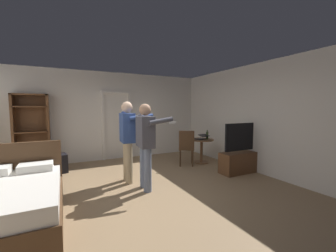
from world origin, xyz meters
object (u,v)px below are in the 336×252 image
at_px(side_table, 201,147).
at_px(wooden_chair, 186,146).
at_px(bed, 7,203).
at_px(suitcase_dark, 56,165).
at_px(bottle_on_table, 207,135).
at_px(tv_flatscreen, 242,158).
at_px(person_striped_shirt, 128,135).
at_px(laptop, 202,138).
at_px(person_blue_shirt, 146,140).
at_px(suitcase_small, 54,164).
at_px(bookshelf, 32,129).

bearing_deg(side_table, wooden_chair, -172.05).
bearing_deg(bed, suitcase_dark, 77.64).
bearing_deg(bottle_on_table, tv_flatscreen, -77.76).
bearing_deg(person_striped_shirt, laptop, 13.24).
height_order(side_table, suitcase_dark, side_table).
relative_size(bottle_on_table, person_blue_shirt, 0.16).
distance_m(bed, tv_flatscreen, 4.73).
distance_m(laptop, person_striped_shirt, 2.42).
bearing_deg(person_blue_shirt, suitcase_small, 130.15).
xyz_separation_m(bed, person_striped_shirt, (1.97, 0.94, 0.71)).
distance_m(tv_flatscreen, person_striped_shirt, 2.90).
relative_size(bottle_on_table, suitcase_dark, 0.61).
bearing_deg(wooden_chair, person_striped_shirt, -164.03).
distance_m(side_table, person_blue_shirt, 2.53).
bearing_deg(person_blue_shirt, tv_flatscreen, -0.73).
bearing_deg(bottle_on_table, bed, -162.06).
distance_m(bed, laptop, 4.59).
height_order(side_table, suitcase_small, side_table).
distance_m(side_table, suitcase_dark, 3.92).
height_order(bookshelf, suitcase_dark, bookshelf).
height_order(bookshelf, laptop, bookshelf).
distance_m(wooden_chair, suitcase_dark, 3.40).
bearing_deg(wooden_chair, laptop, 3.87).
bearing_deg(person_striped_shirt, side_table, 14.10).
bearing_deg(laptop, person_striped_shirt, -166.76).
bearing_deg(suitcase_small, side_table, -22.24).
height_order(bookshelf, wooden_chair, bookshelf).
xyz_separation_m(wooden_chair, suitcase_small, (-3.27, 0.88, -0.32)).
bearing_deg(suitcase_small, wooden_chair, -25.49).
distance_m(laptop, bottle_on_table, 0.18).
height_order(tv_flatscreen, bottle_on_table, tv_flatscreen).
height_order(tv_flatscreen, suitcase_small, tv_flatscreen).
bearing_deg(suitcase_small, bookshelf, 116.13).
relative_size(wooden_chair, suitcase_small, 1.76).
bearing_deg(person_striped_shirt, person_blue_shirt, -71.82).
bearing_deg(person_blue_shirt, bookshelf, 129.28).
bearing_deg(wooden_chair, bottle_on_table, -0.09).
distance_m(side_table, laptop, 0.28).
relative_size(tv_flatscreen, person_striped_shirt, 0.71).
height_order(person_striped_shirt, suitcase_dark, person_striped_shirt).
height_order(tv_flatscreen, suitcase_dark, tv_flatscreen).
height_order(wooden_chair, suitcase_small, wooden_chair).
xyz_separation_m(laptop, person_blue_shirt, (-2.16, -1.13, 0.24)).
xyz_separation_m(bed, bookshelf, (-0.01, 3.01, 0.75)).
bearing_deg(person_striped_shirt, tv_flatscreen, -12.58).
xyz_separation_m(bed, laptop, (4.32, 1.49, 0.45)).
relative_size(side_table, suitcase_small, 1.24).
xyz_separation_m(side_table, suitcase_dark, (-3.80, 0.90, -0.29)).
height_order(bookshelf, person_blue_shirt, bookshelf).
bearing_deg(wooden_chair, person_blue_shirt, -145.74).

